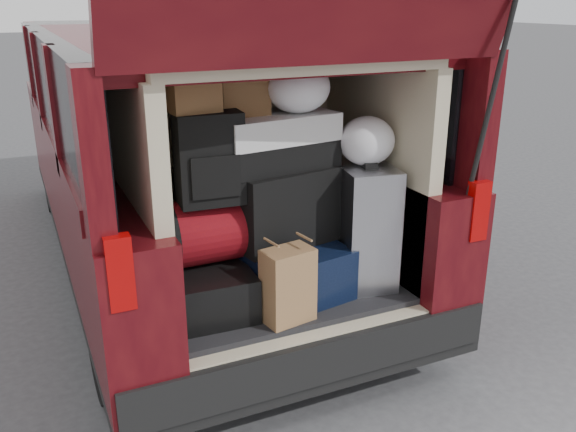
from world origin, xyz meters
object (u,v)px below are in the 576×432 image
at_px(twotone_duffel, 275,141).
at_px(red_duffel, 207,231).
at_px(black_soft_case, 282,205).
at_px(silver_roller, 362,224).
at_px(kraft_bag, 288,285).
at_px(navy_hardshell, 284,266).
at_px(backpack, 209,158).
at_px(black_hardshell, 204,286).

bearing_deg(twotone_duffel, red_duffel, 176.27).
height_order(black_soft_case, twotone_duffel, twotone_duffel).
bearing_deg(silver_roller, kraft_bag, -145.62).
distance_m(navy_hardshell, backpack, 0.73).
bearing_deg(backpack, black_hardshell, 167.20).
height_order(navy_hardshell, kraft_bag, kraft_bag).
bearing_deg(backpack, silver_roller, 1.25).
height_order(black_hardshell, black_soft_case, black_soft_case).
height_order(kraft_bag, twotone_duffel, twotone_duffel).
distance_m(silver_roller, twotone_duffel, 0.66).
height_order(black_hardshell, red_duffel, red_duffel).
bearing_deg(black_soft_case, kraft_bag, -120.25).
distance_m(navy_hardshell, black_soft_case, 0.33).
relative_size(black_hardshell, black_soft_case, 1.04).
height_order(backpack, twotone_duffel, backpack).
bearing_deg(black_soft_case, backpack, 177.84).
relative_size(silver_roller, black_soft_case, 1.20).
bearing_deg(black_soft_case, red_duffel, 169.66).
bearing_deg(kraft_bag, twotone_duffel, 65.38).
height_order(black_hardshell, backpack, backpack).
distance_m(navy_hardshell, kraft_bag, 0.33).
relative_size(black_soft_case, twotone_duffel, 0.90).
relative_size(silver_roller, red_duffel, 1.32).
height_order(red_duffel, twotone_duffel, twotone_duffel).
distance_m(black_soft_case, twotone_duffel, 0.33).
xyz_separation_m(black_hardshell, kraft_bag, (0.32, -0.30, 0.07)).
xyz_separation_m(navy_hardshell, black_soft_case, (0.01, 0.04, 0.33)).
distance_m(black_hardshell, red_duffel, 0.28).
relative_size(black_hardshell, backpack, 1.31).
relative_size(black_soft_case, backpack, 1.26).
relative_size(black_hardshell, silver_roller, 0.87).
distance_m(red_duffel, twotone_duffel, 0.55).
bearing_deg(backpack, navy_hardshell, 6.98).
bearing_deg(black_hardshell, navy_hardshell, 3.24).
relative_size(navy_hardshell, twotone_duffel, 1.01).
bearing_deg(silver_roller, navy_hardshell, -177.49).
bearing_deg(silver_roller, black_soft_case, 177.36).
bearing_deg(backpack, twotone_duffel, 16.98).
bearing_deg(kraft_bag, black_soft_case, 60.61).
height_order(silver_roller, backpack, backpack).
bearing_deg(red_duffel, kraft_bag, -51.29).
distance_m(kraft_bag, backpack, 0.69).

